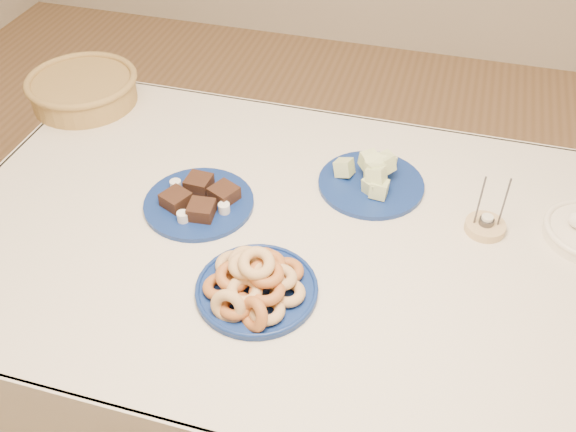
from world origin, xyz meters
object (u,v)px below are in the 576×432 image
object	(u,v)px
melon_plate	(372,177)
brownie_plate	(199,201)
dining_table	(293,264)
wicker_basket	(83,88)
donut_platter	(255,285)
candle_holder	(485,226)

from	to	relation	value
melon_plate	brownie_plate	xyz separation A→B (m)	(-0.41, -0.20, -0.01)
dining_table	wicker_basket	world-z (taller)	wicker_basket
dining_table	donut_platter	bearing A→B (deg)	-97.57
dining_table	melon_plate	world-z (taller)	melon_plate
dining_table	wicker_basket	size ratio (longest dim) A/B	4.13
donut_platter	brownie_plate	xyz separation A→B (m)	(-0.23, 0.24, -0.02)
dining_table	wicker_basket	distance (m)	0.89
brownie_plate	candle_holder	world-z (taller)	candle_holder
brownie_plate	melon_plate	bearing A→B (deg)	26.22
dining_table	melon_plate	distance (m)	0.31
brownie_plate	wicker_basket	bearing A→B (deg)	145.31
donut_platter	melon_plate	xyz separation A→B (m)	(0.18, 0.44, -0.00)
brownie_plate	wicker_basket	distance (m)	0.64
melon_plate	donut_platter	bearing A→B (deg)	-111.63
dining_table	melon_plate	size ratio (longest dim) A/B	4.71
brownie_plate	wicker_basket	xyz separation A→B (m)	(-0.53, 0.36, 0.03)
melon_plate	candle_holder	bearing A→B (deg)	-17.67
brownie_plate	candle_holder	distance (m)	0.71
dining_table	brownie_plate	world-z (taller)	brownie_plate
donut_platter	wicker_basket	bearing A→B (deg)	141.23
melon_plate	brownie_plate	distance (m)	0.45
dining_table	candle_holder	xyz separation A→B (m)	(0.44, 0.14, 0.12)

